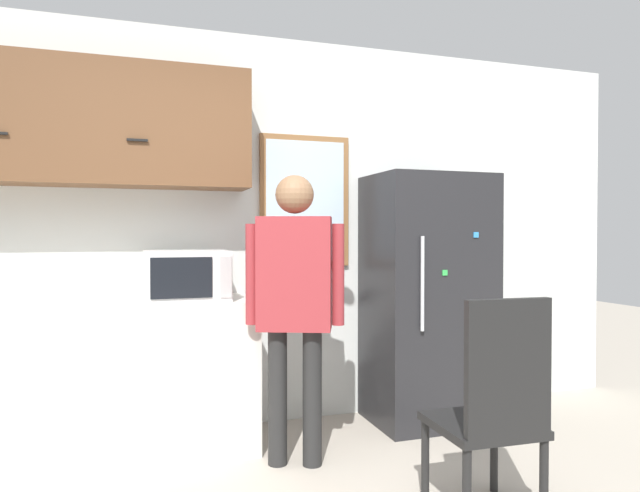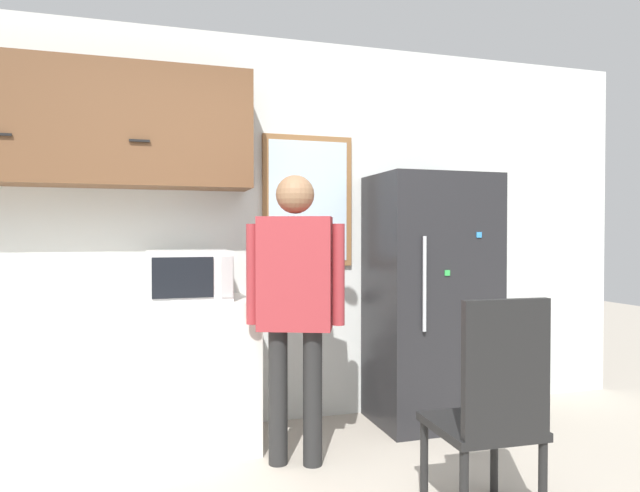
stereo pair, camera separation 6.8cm
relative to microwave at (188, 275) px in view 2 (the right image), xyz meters
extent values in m
cube|color=silver|center=(0.49, 0.38, 0.28)|extent=(6.00, 0.06, 2.70)
cube|color=silver|center=(-0.65, 0.03, -0.61)|extent=(2.12, 0.63, 0.92)
cube|color=brown|center=(-0.65, 0.18, 0.92)|extent=(2.12, 0.35, 0.75)
cube|color=black|center=(-1.02, -0.01, 0.81)|extent=(0.12, 0.01, 0.01)
cube|color=black|center=(-0.28, -0.01, 0.81)|extent=(0.12, 0.01, 0.01)
cube|color=white|center=(0.00, 0.00, 0.00)|extent=(0.50, 0.39, 0.30)
cube|color=black|center=(-0.04, -0.20, 0.00)|extent=(0.35, 0.01, 0.24)
cube|color=#B2B2B2|center=(0.21, -0.19, 0.00)|extent=(0.07, 0.01, 0.24)
cylinder|color=black|center=(0.47, -0.39, -0.68)|extent=(0.11, 0.11, 0.78)
cylinder|color=black|center=(0.66, -0.47, -0.68)|extent=(0.11, 0.11, 0.78)
cube|color=maroon|center=(0.56, -0.43, 0.03)|extent=(0.47, 0.36, 0.64)
sphere|color=#8C6647|center=(0.56, -0.43, 0.48)|extent=(0.22, 0.22, 0.22)
cylinder|color=maroon|center=(0.33, -0.34, 0.02)|extent=(0.07, 0.07, 0.58)
cylinder|color=maroon|center=(0.80, -0.52, 0.02)|extent=(0.07, 0.07, 0.58)
cube|color=#232326|center=(1.67, 0.02, -0.20)|extent=(0.80, 0.63, 1.74)
cylinder|color=silver|center=(1.45, -0.31, -0.06)|extent=(0.02, 0.02, 0.61)
cube|color=green|center=(1.62, -0.29, 0.00)|extent=(0.04, 0.01, 0.04)
cube|color=#338CDB|center=(1.85, -0.29, 0.25)|extent=(0.04, 0.01, 0.04)
cube|color=black|center=(1.25, -1.26, -0.65)|extent=(0.47, 0.47, 0.04)
cylinder|color=black|center=(1.45, -1.08, -0.87)|extent=(0.04, 0.04, 0.40)
cylinder|color=black|center=(1.06, -1.06, -0.87)|extent=(0.04, 0.04, 0.40)
cylinder|color=black|center=(1.43, -1.47, -0.87)|extent=(0.04, 0.04, 0.40)
cube|color=black|center=(1.24, -1.47, -0.33)|extent=(0.41, 0.05, 0.60)
cube|color=olive|center=(0.86, 0.34, 0.49)|extent=(0.65, 0.04, 0.93)
cube|color=silver|center=(0.86, 0.32, 0.49)|extent=(0.57, 0.01, 0.85)
camera|label=1|loc=(-0.31, -3.55, 0.25)|focal=32.00mm
camera|label=2|loc=(-0.25, -3.58, 0.25)|focal=32.00mm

